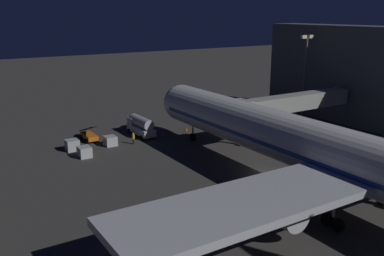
{
  "coord_description": "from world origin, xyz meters",
  "views": [
    {
      "loc": [
        34.72,
        37.88,
        19.55
      ],
      "look_at": [
        3.0,
        -12.29,
        3.5
      ],
      "focal_mm": 40.37,
      "sensor_mm": 36.0,
      "label": 1
    }
  ],
  "objects_px": {
    "ground_crew_marshaller_fwd": "(133,138)",
    "jet_bridge": "(283,104)",
    "belt_loader": "(89,135)",
    "baggage_container_far_row": "(72,145)",
    "traffic_cone_nose_port": "(186,129)",
    "traffic_cone_nose_starboard": "(164,133)",
    "apron_floodlight_mast": "(305,70)",
    "airliner_at_gate": "(345,158)",
    "fuel_tanker": "(140,125)",
    "baggage_container_spare": "(110,141)",
    "baggage_container_near_belt": "(85,152)"
  },
  "relations": [
    {
      "from": "ground_crew_marshaller_fwd",
      "to": "jet_bridge",
      "type": "bearing_deg",
      "value": 156.58
    },
    {
      "from": "belt_loader",
      "to": "baggage_container_far_row",
      "type": "bearing_deg",
      "value": 43.39
    },
    {
      "from": "traffic_cone_nose_port",
      "to": "traffic_cone_nose_starboard",
      "type": "distance_m",
      "value": 4.4
    },
    {
      "from": "baggage_container_far_row",
      "to": "traffic_cone_nose_port",
      "type": "bearing_deg",
      "value": -178.91
    },
    {
      "from": "apron_floodlight_mast",
      "to": "baggage_container_far_row",
      "type": "xyz_separation_m",
      "value": [
        43.0,
        -3.66,
        -8.31
      ]
    },
    {
      "from": "airliner_at_gate",
      "to": "ground_crew_marshaller_fwd",
      "type": "height_order",
      "value": "airliner_at_gate"
    },
    {
      "from": "belt_loader",
      "to": "fuel_tanker",
      "type": "distance_m",
      "value": 8.36
    },
    {
      "from": "traffic_cone_nose_port",
      "to": "traffic_cone_nose_starboard",
      "type": "xyz_separation_m",
      "value": [
        4.4,
        0.0,
        0.0
      ]
    },
    {
      "from": "jet_bridge",
      "to": "traffic_cone_nose_starboard",
      "type": "height_order",
      "value": "jet_bridge"
    },
    {
      "from": "baggage_container_far_row",
      "to": "traffic_cone_nose_port",
      "type": "height_order",
      "value": "baggage_container_far_row"
    },
    {
      "from": "baggage_container_far_row",
      "to": "baggage_container_spare",
      "type": "bearing_deg",
      "value": 173.13
    },
    {
      "from": "baggage_container_spare",
      "to": "apron_floodlight_mast",
      "type": "bearing_deg",
      "value": 175.44
    },
    {
      "from": "jet_bridge",
      "to": "apron_floodlight_mast",
      "type": "xyz_separation_m",
      "value": [
        -12.54,
        -7.57,
        3.66
      ]
    },
    {
      "from": "apron_floodlight_mast",
      "to": "airliner_at_gate",
      "type": "bearing_deg",
      "value": 49.47
    },
    {
      "from": "belt_loader",
      "to": "baggage_container_far_row",
      "type": "xyz_separation_m",
      "value": [
        3.79,
        3.59,
        -0.03
      ]
    },
    {
      "from": "apron_floodlight_mast",
      "to": "baggage_container_near_belt",
      "type": "height_order",
      "value": "apron_floodlight_mast"
    },
    {
      "from": "baggage_container_far_row",
      "to": "ground_crew_marshaller_fwd",
      "type": "xyz_separation_m",
      "value": [
        -8.84,
        1.87,
        0.17
      ]
    },
    {
      "from": "jet_bridge",
      "to": "traffic_cone_nose_port",
      "type": "bearing_deg",
      "value": -47.17
    },
    {
      "from": "jet_bridge",
      "to": "airliner_at_gate",
      "type": "bearing_deg",
      "value": 59.8
    },
    {
      "from": "jet_bridge",
      "to": "baggage_container_far_row",
      "type": "bearing_deg",
      "value": -20.24
    },
    {
      "from": "fuel_tanker",
      "to": "baggage_container_far_row",
      "type": "distance_m",
      "value": 12.2
    },
    {
      "from": "traffic_cone_nose_port",
      "to": "apron_floodlight_mast",
      "type": "bearing_deg",
      "value": 170.18
    },
    {
      "from": "apron_floodlight_mast",
      "to": "traffic_cone_nose_starboard",
      "type": "distance_m",
      "value": 29.36
    },
    {
      "from": "jet_bridge",
      "to": "fuel_tanker",
      "type": "relative_size",
      "value": 3.59
    },
    {
      "from": "apron_floodlight_mast",
      "to": "belt_loader",
      "type": "relative_size",
      "value": 2.23
    },
    {
      "from": "jet_bridge",
      "to": "apron_floodlight_mast",
      "type": "height_order",
      "value": "apron_floodlight_mast"
    },
    {
      "from": "apron_floodlight_mast",
      "to": "traffic_cone_nose_port",
      "type": "relative_size",
      "value": 28.1
    },
    {
      "from": "belt_loader",
      "to": "airliner_at_gate",
      "type": "bearing_deg",
      "value": 110.29
    },
    {
      "from": "airliner_at_gate",
      "to": "traffic_cone_nose_starboard",
      "type": "distance_m",
      "value": 34.32
    },
    {
      "from": "airliner_at_gate",
      "to": "baggage_container_far_row",
      "type": "bearing_deg",
      "value": -62.41
    },
    {
      "from": "airliner_at_gate",
      "to": "ground_crew_marshaller_fwd",
      "type": "xyz_separation_m",
      "value": [
        8.66,
        -31.62,
        -4.39
      ]
    },
    {
      "from": "belt_loader",
      "to": "baggage_container_spare",
      "type": "bearing_deg",
      "value": 112.77
    },
    {
      "from": "traffic_cone_nose_port",
      "to": "fuel_tanker",
      "type": "bearing_deg",
      "value": -12.78
    },
    {
      "from": "airliner_at_gate",
      "to": "traffic_cone_nose_starboard",
      "type": "height_order",
      "value": "airliner_at_gate"
    },
    {
      "from": "fuel_tanker",
      "to": "apron_floodlight_mast",
      "type": "bearing_deg",
      "value": 169.43
    },
    {
      "from": "apron_floodlight_mast",
      "to": "belt_loader",
      "type": "distance_m",
      "value": 40.72
    },
    {
      "from": "jet_bridge",
      "to": "traffic_cone_nose_port",
      "type": "relative_size",
      "value": 44.36
    },
    {
      "from": "belt_loader",
      "to": "fuel_tanker",
      "type": "relative_size",
      "value": 1.02
    },
    {
      "from": "belt_loader",
      "to": "baggage_container_far_row",
      "type": "relative_size",
      "value": 3.87
    },
    {
      "from": "ground_crew_marshaller_fwd",
      "to": "traffic_cone_nose_port",
      "type": "distance_m",
      "value": 11.11
    },
    {
      "from": "baggage_container_far_row",
      "to": "traffic_cone_nose_port",
      "type": "xyz_separation_m",
      "value": [
        -19.7,
        -0.37,
        -0.54
      ]
    },
    {
      "from": "belt_loader",
      "to": "traffic_cone_nose_port",
      "type": "xyz_separation_m",
      "value": [
        -15.91,
        3.21,
        -0.57
      ]
    },
    {
      "from": "baggage_container_far_row",
      "to": "traffic_cone_nose_port",
      "type": "distance_m",
      "value": 19.71
    },
    {
      "from": "airliner_at_gate",
      "to": "baggage_container_near_belt",
      "type": "relative_size",
      "value": 37.07
    },
    {
      "from": "traffic_cone_nose_port",
      "to": "jet_bridge",
      "type": "bearing_deg",
      "value": 132.83
    },
    {
      "from": "airliner_at_gate",
      "to": "traffic_cone_nose_port",
      "type": "xyz_separation_m",
      "value": [
        -2.2,
        -33.86,
        -5.1
      ]
    },
    {
      "from": "airliner_at_gate",
      "to": "fuel_tanker",
      "type": "distance_m",
      "value": 36.23
    },
    {
      "from": "baggage_container_far_row",
      "to": "traffic_cone_nose_starboard",
      "type": "bearing_deg",
      "value": -178.6
    },
    {
      "from": "apron_floodlight_mast",
      "to": "baggage_container_spare",
      "type": "height_order",
      "value": "apron_floodlight_mast"
    },
    {
      "from": "fuel_tanker",
      "to": "traffic_cone_nose_port",
      "type": "bearing_deg",
      "value": 167.22
    }
  ]
}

